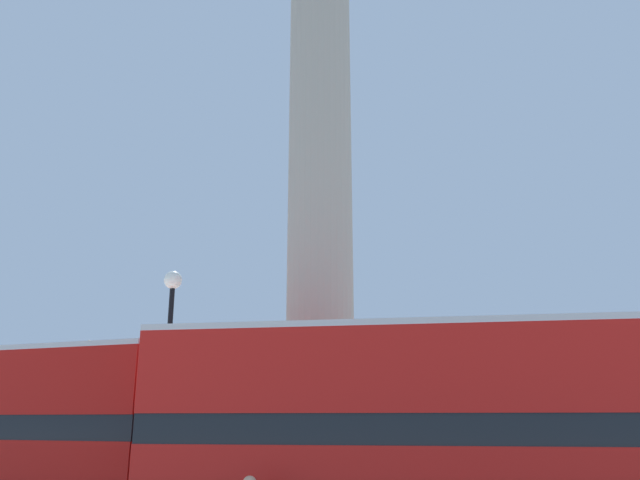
% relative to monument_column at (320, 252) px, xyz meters
% --- Properties ---
extents(monument_column, '(4.99, 4.99, 20.87)m').
position_rel_monument_column_xyz_m(monument_column, '(0.00, 0.00, 0.00)').
color(monument_column, '#A39E8E').
rests_on(monument_column, ground_plane).
extents(bus_a, '(11.57, 3.59, 4.47)m').
position_rel_monument_column_xyz_m(bus_a, '(3.92, -5.67, -5.28)').
color(bus_a, red).
rests_on(bus_a, ground_plane).
extents(equestrian_statue, '(3.78, 3.47, 6.05)m').
position_rel_monument_column_xyz_m(equestrian_statue, '(-12.13, 5.77, -5.94)').
color(equestrian_statue, '#A39E8E').
rests_on(equestrian_statue, ground_plane).
extents(street_lamp, '(0.50, 0.50, 6.65)m').
position_rel_monument_column_xyz_m(street_lamp, '(-3.43, -2.99, -3.58)').
color(street_lamp, black).
rests_on(street_lamp, ground_plane).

